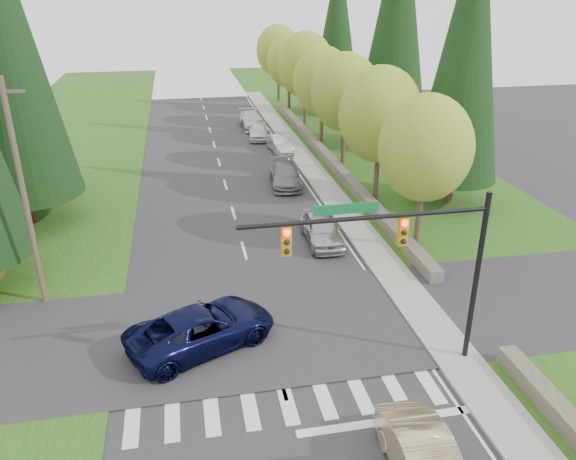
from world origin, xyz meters
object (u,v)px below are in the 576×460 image
object	(u,v)px
parked_car_c	(280,144)
parked_car_e	(252,120)
suv_navy	(202,328)
parked_car_a	(322,229)
parked_car_b	(285,175)
parked_car_d	(259,131)

from	to	relation	value
parked_car_c	parked_car_e	bearing A→B (deg)	92.01
suv_navy	parked_car_c	distance (m)	28.09
suv_navy	parked_car_c	xyz separation A→B (m)	(8.02, 26.92, -0.14)
parked_car_e	parked_car_a	bearing A→B (deg)	-91.19
parked_car_c	parked_car_b	bearing A→B (deg)	-103.17
parked_car_b	parked_car_e	size ratio (longest dim) A/B	0.95
parked_car_c	parked_car_d	bearing A→B (deg)	98.90
suv_navy	parked_car_a	bearing A→B (deg)	-63.80
parked_car_a	parked_car_b	bearing A→B (deg)	92.10
parked_car_b	parked_car_d	world-z (taller)	parked_car_b
suv_navy	parked_car_c	bearing A→B (deg)	-41.00
parked_car_d	parked_car_e	world-z (taller)	parked_car_e
parked_car_d	parked_car_b	bearing A→B (deg)	-82.09
suv_navy	parked_car_d	world-z (taller)	suv_navy
parked_car_e	suv_navy	bearing A→B (deg)	-102.41
suv_navy	parked_car_b	distance (m)	19.63
parked_car_d	parked_car_a	bearing A→B (deg)	-81.66
parked_car_c	suv_navy	bearing A→B (deg)	-112.03
parked_car_d	parked_car_e	size ratio (longest dim) A/B	0.77
parked_car_d	suv_navy	bearing A→B (deg)	-94.39
suv_navy	parked_car_d	distance (m)	32.19
parked_car_e	parked_car_b	bearing A→B (deg)	-91.55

